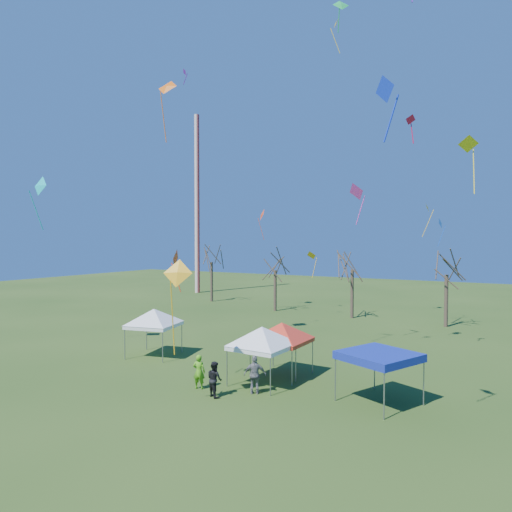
{
  "coord_description": "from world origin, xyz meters",
  "views": [
    {
      "loc": [
        11.15,
        -17.8,
        7.44
      ],
      "look_at": [
        -0.73,
        3.0,
        6.6
      ],
      "focal_mm": 32.0,
      "sensor_mm": 36.0,
      "label": 1
    }
  ],
  "objects_px": {
    "person_grey": "(255,375)",
    "person_green": "(199,372)",
    "tree_3": "(447,256)",
    "tree_0": "(212,248)",
    "tent_white_mid": "(262,331)",
    "tent_white_west": "(154,312)",
    "tree_2": "(352,252)",
    "tent_red": "(282,326)",
    "radio_mast": "(197,204)",
    "person_dark": "(215,379)",
    "tree_1": "(275,256)",
    "tent_blue": "(379,357)"
  },
  "relations": [
    {
      "from": "tree_1",
      "to": "person_green",
      "type": "bearing_deg",
      "value": -71.23
    },
    {
      "from": "tent_red",
      "to": "person_grey",
      "type": "height_order",
      "value": "tent_red"
    },
    {
      "from": "radio_mast",
      "to": "tree_0",
      "type": "height_order",
      "value": "radio_mast"
    },
    {
      "from": "tent_white_mid",
      "to": "tree_2",
      "type": "bearing_deg",
      "value": 95.83
    },
    {
      "from": "tree_1",
      "to": "person_green",
      "type": "xyz_separation_m",
      "value": [
        8.25,
        -24.27,
        -4.93
      ]
    },
    {
      "from": "radio_mast",
      "to": "person_dark",
      "type": "bearing_deg",
      "value": -51.88
    },
    {
      "from": "tree_2",
      "to": "person_green",
      "type": "distance_m",
      "value": 24.61
    },
    {
      "from": "tree_0",
      "to": "tent_red",
      "type": "xyz_separation_m",
      "value": [
        20.93,
        -22.94,
        -3.76
      ]
    },
    {
      "from": "tree_2",
      "to": "person_grey",
      "type": "distance_m",
      "value": 24.02
    },
    {
      "from": "tree_1",
      "to": "tent_red",
      "type": "height_order",
      "value": "tree_1"
    },
    {
      "from": "tent_white_west",
      "to": "person_green",
      "type": "distance_m",
      "value": 7.71
    },
    {
      "from": "tent_white_west",
      "to": "radio_mast",
      "type": "bearing_deg",
      "value": 122.58
    },
    {
      "from": "radio_mast",
      "to": "person_dark",
      "type": "relative_size",
      "value": 14.89
    },
    {
      "from": "person_green",
      "to": "tent_red",
      "type": "bearing_deg",
      "value": -138.82
    },
    {
      "from": "radio_mast",
      "to": "tent_white_mid",
      "type": "bearing_deg",
      "value": -48.43
    },
    {
      "from": "radio_mast",
      "to": "tree_1",
      "type": "distance_m",
      "value": 20.72
    },
    {
      "from": "radio_mast",
      "to": "tree_3",
      "type": "distance_m",
      "value": 36.04
    },
    {
      "from": "person_grey",
      "to": "person_green",
      "type": "distance_m",
      "value": 2.9
    },
    {
      "from": "tree_2",
      "to": "tent_white_mid",
      "type": "xyz_separation_m",
      "value": [
        2.23,
        -21.79,
        -3.51
      ]
    },
    {
      "from": "tree_3",
      "to": "person_grey",
      "type": "xyz_separation_m",
      "value": [
        -5.74,
        -22.93,
        -5.15
      ]
    },
    {
      "from": "tree_3",
      "to": "person_grey",
      "type": "relative_size",
      "value": 4.28
    },
    {
      "from": "tree_2",
      "to": "person_grey",
      "type": "bearing_deg",
      "value": -83.48
    },
    {
      "from": "tree_1",
      "to": "person_grey",
      "type": "height_order",
      "value": "tree_1"
    },
    {
      "from": "person_dark",
      "to": "tent_white_mid",
      "type": "bearing_deg",
      "value": -86.27
    },
    {
      "from": "tent_white_mid",
      "to": "tent_red",
      "type": "xyz_separation_m",
      "value": [
        0.23,
        1.85,
        -0.05
      ]
    },
    {
      "from": "person_dark",
      "to": "tent_red",
      "type": "bearing_deg",
      "value": -80.94
    },
    {
      "from": "tree_2",
      "to": "person_dark",
      "type": "height_order",
      "value": "tree_2"
    },
    {
      "from": "tree_0",
      "to": "person_dark",
      "type": "bearing_deg",
      "value": -54.5
    },
    {
      "from": "tree_1",
      "to": "tent_red",
      "type": "bearing_deg",
      "value": -61.77
    },
    {
      "from": "tent_red",
      "to": "person_grey",
      "type": "distance_m",
      "value": 3.79
    },
    {
      "from": "tree_1",
      "to": "person_green",
      "type": "distance_m",
      "value": 26.11
    },
    {
      "from": "tent_white_west",
      "to": "tent_white_mid",
      "type": "distance_m",
      "value": 8.94
    },
    {
      "from": "tree_3",
      "to": "person_dark",
      "type": "height_order",
      "value": "tree_3"
    },
    {
      "from": "tent_white_mid",
      "to": "person_green",
      "type": "height_order",
      "value": "tent_white_mid"
    },
    {
      "from": "tent_white_mid",
      "to": "tent_blue",
      "type": "bearing_deg",
      "value": 2.16
    },
    {
      "from": "tent_red",
      "to": "tent_blue",
      "type": "distance_m",
      "value": 6.0
    },
    {
      "from": "tent_red",
      "to": "tree_3",
      "type": "bearing_deg",
      "value": 73.12
    },
    {
      "from": "tree_0",
      "to": "tent_white_mid",
      "type": "relative_size",
      "value": 2.16
    },
    {
      "from": "tent_white_west",
      "to": "tent_red",
      "type": "distance_m",
      "value": 9.03
    },
    {
      "from": "tree_2",
      "to": "person_green",
      "type": "relative_size",
      "value": 4.76
    },
    {
      "from": "tree_1",
      "to": "tent_blue",
      "type": "height_order",
      "value": "tree_1"
    },
    {
      "from": "tent_red",
      "to": "tent_white_west",
      "type": "bearing_deg",
      "value": -178.29
    },
    {
      "from": "tree_2",
      "to": "person_dark",
      "type": "bearing_deg",
      "value": -87.25
    },
    {
      "from": "tree_3",
      "to": "person_grey",
      "type": "bearing_deg",
      "value": -104.06
    },
    {
      "from": "radio_mast",
      "to": "tent_white_mid",
      "type": "relative_size",
      "value": 6.41
    },
    {
      "from": "radio_mast",
      "to": "tree_1",
      "type": "xyz_separation_m",
      "value": [
        17.23,
        -9.35,
        -6.71
      ]
    },
    {
      "from": "tree_0",
      "to": "person_grey",
      "type": "height_order",
      "value": "tree_0"
    },
    {
      "from": "tent_white_mid",
      "to": "person_dark",
      "type": "distance_m",
      "value": 3.53
    },
    {
      "from": "tree_2",
      "to": "tent_white_west",
      "type": "relative_size",
      "value": 2.11
    },
    {
      "from": "person_grey",
      "to": "tree_3",
      "type": "bearing_deg",
      "value": -132.32
    }
  ]
}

